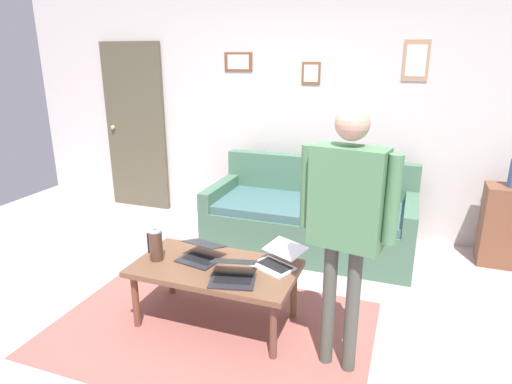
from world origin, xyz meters
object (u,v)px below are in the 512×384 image
(laptop_left, at_px, (201,254))
(laptop_center, at_px, (277,260))
(coffee_table, at_px, (215,272))
(french_press, at_px, (156,245))
(laptop_right, at_px, (233,274))
(side_shelf, at_px, (505,226))
(interior_door, at_px, (136,128))
(couch, at_px, (310,220))
(person_standing, at_px, (347,210))

(laptop_left, distance_m, laptop_center, 0.57)
(coffee_table, height_order, french_press, french_press)
(laptop_left, xyz_separation_m, laptop_center, (-0.56, -0.10, 0.00))
(coffee_table, distance_m, laptop_left, 0.18)
(laptop_right, height_order, side_shelf, side_shelf)
(side_shelf, bearing_deg, french_press, 35.53)
(laptop_center, bearing_deg, laptop_right, 53.99)
(coffee_table, height_order, laptop_right, laptop_right)
(laptop_center, distance_m, side_shelf, 2.38)
(interior_door, bearing_deg, laptop_right, 135.44)
(interior_door, height_order, side_shelf, interior_door)
(couch, bearing_deg, laptop_right, 84.95)
(interior_door, relative_size, person_standing, 1.24)
(coffee_table, bearing_deg, person_standing, 169.50)
(person_standing, bearing_deg, side_shelf, -121.68)
(laptop_right, bearing_deg, laptop_left, -30.21)
(laptop_right, bearing_deg, coffee_table, -35.59)
(side_shelf, bearing_deg, laptop_left, 37.24)
(laptop_center, distance_m, laptop_right, 0.37)
(interior_door, relative_size, laptop_right, 5.73)
(interior_door, height_order, coffee_table, interior_door)
(coffee_table, xyz_separation_m, laptop_right, (-0.20, 0.14, 0.09))
(coffee_table, height_order, side_shelf, side_shelf)
(coffee_table, xyz_separation_m, side_shelf, (-2.14, -1.79, -0.03))
(couch, xyz_separation_m, french_press, (0.79, 1.57, 0.28))
(laptop_right, bearing_deg, interior_door, -44.56)
(side_shelf, bearing_deg, person_standing, 58.32)
(laptop_center, relative_size, person_standing, 0.25)
(person_standing, bearing_deg, coffee_table, -10.50)
(side_shelf, bearing_deg, laptop_right, 44.94)
(couch, height_order, person_standing, person_standing)
(laptop_left, height_order, person_standing, person_standing)
(french_press, relative_size, side_shelf, 0.35)
(interior_door, bearing_deg, laptop_left, 133.38)
(coffee_table, bearing_deg, couch, -102.87)
(interior_door, relative_size, laptop_left, 6.15)
(laptop_center, relative_size, laptop_right, 1.17)
(couch, xyz_separation_m, person_standing, (-0.58, 1.69, 0.75))
(laptop_right, relative_size, person_standing, 0.22)
(laptop_right, height_order, french_press, french_press)
(laptop_center, bearing_deg, coffee_table, 20.55)
(couch, distance_m, laptop_left, 1.55)
(french_press, height_order, person_standing, person_standing)
(laptop_left, distance_m, french_press, 0.33)
(side_shelf, xyz_separation_m, person_standing, (1.21, 1.96, 0.68))
(coffee_table, relative_size, side_shelf, 1.55)
(couch, relative_size, laptop_left, 6.06)
(laptop_right, distance_m, side_shelf, 2.74)
(laptop_left, distance_m, person_standing, 1.23)
(couch, distance_m, laptop_center, 1.38)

